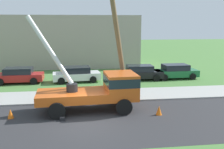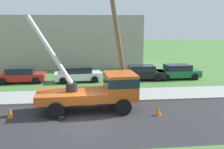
{
  "view_description": "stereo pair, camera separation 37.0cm",
  "coord_description": "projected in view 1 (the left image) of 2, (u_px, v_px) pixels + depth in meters",
  "views": [
    {
      "loc": [
        -0.26,
        -13.99,
        5.47
      ],
      "look_at": [
        1.97,
        3.05,
        2.08
      ],
      "focal_mm": 41.92,
      "sensor_mm": 36.0,
      "label": 1
    },
    {
      "loc": [
        0.11,
        -14.03,
        5.47
      ],
      "look_at": [
        1.97,
        3.05,
        2.08
      ],
      "focal_mm": 41.92,
      "sensor_mm": 36.0,
      "label": 2
    }
  ],
  "objects": [
    {
      "name": "parked_sedan_green",
      "position": [
        175.0,
        71.0,
        26.18
      ],
      "size": [
        4.46,
        2.13,
        1.42
      ],
      "color": "#1E6638",
      "rests_on": "ground"
    },
    {
      "name": "sidewalk_strip",
      "position": [
        83.0,
        96.0,
        19.78
      ],
      "size": [
        80.0,
        3.39,
        0.1
      ],
      "primitive_type": "cube",
      "color": "#9E9E99",
      "rests_on": "ground"
    },
    {
      "name": "lowrise_building_backdrop",
      "position": [
        67.0,
        41.0,
        33.46
      ],
      "size": [
        18.0,
        6.0,
        6.4
      ],
      "primitive_type": "cube",
      "color": "#A5998C",
      "rests_on": "ground"
    },
    {
      "name": "traffic_cone_ahead",
      "position": [
        159.0,
        110.0,
        15.8
      ],
      "size": [
        0.36,
        0.36,
        0.56
      ],
      "primitive_type": "cone",
      "color": "orange",
      "rests_on": "ground"
    },
    {
      "name": "leaning_utility_pole",
      "position": [
        118.0,
        37.0,
        17.59
      ],
      "size": [
        2.29,
        2.22,
        8.81
      ],
      "color": "brown",
      "rests_on": "ground"
    },
    {
      "name": "parked_sedan_white",
      "position": [
        76.0,
        74.0,
        24.73
      ],
      "size": [
        4.54,
        2.26,
        1.42
      ],
      "color": "silver",
      "rests_on": "ground"
    },
    {
      "name": "traffic_cone_behind",
      "position": [
        10.0,
        114.0,
        15.22
      ],
      "size": [
        0.36,
        0.36,
        0.56
      ],
      "primitive_type": "cone",
      "color": "orange",
      "rests_on": "ground"
    },
    {
      "name": "parked_sedan_red",
      "position": [
        19.0,
        75.0,
        24.19
      ],
      "size": [
        4.41,
        2.04,
        1.42
      ],
      "color": "#B21E1E",
      "rests_on": "ground"
    },
    {
      "name": "parked_sedan_black",
      "position": [
        140.0,
        72.0,
        25.61
      ],
      "size": [
        4.45,
        2.1,
        1.42
      ],
      "color": "black",
      "rests_on": "ground"
    },
    {
      "name": "ground_plane",
      "position": [
        81.0,
        78.0,
        26.37
      ],
      "size": [
        120.0,
        120.0,
        0.0
      ],
      "primitive_type": "plane",
      "color": "#477538"
    },
    {
      "name": "traffic_cone_curbside",
      "position": [
        116.0,
        99.0,
        18.16
      ],
      "size": [
        0.36,
        0.36,
        0.56
      ],
      "primitive_type": "cone",
      "color": "orange",
      "rests_on": "ground"
    },
    {
      "name": "utility_truck",
      "position": [
        100.0,
        88.0,
        16.51
      ],
      "size": [
        6.88,
        3.21,
        5.98
      ],
      "color": "#C65119",
      "rests_on": "ground"
    },
    {
      "name": "road_asphalt",
      "position": [
        84.0,
        122.0,
        14.7
      ],
      "size": [
        80.0,
        7.09,
        0.01
      ],
      "primitive_type": "cube",
      "color": "#2B2B2D",
      "rests_on": "ground"
    }
  ]
}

